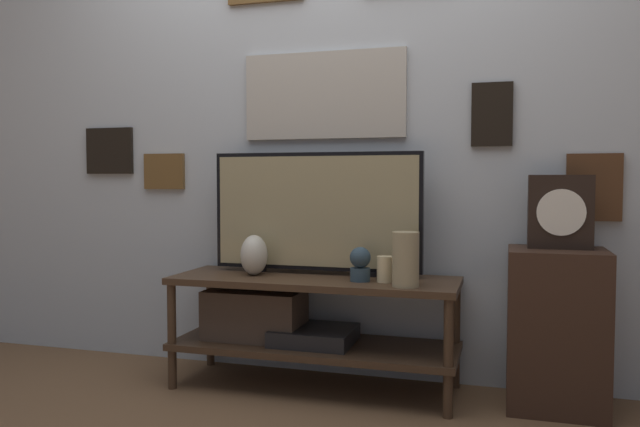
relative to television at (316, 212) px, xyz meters
The scene contains 10 objects.
ground_plane 0.88m from the television, 86.57° to the right, with size 12.00×12.00×0.00m, color brown.
wall_back 0.58m from the television, 83.15° to the left, with size 6.40×0.08×2.70m.
media_console 0.50m from the television, 130.24° to the right, with size 1.29×0.44×0.51m.
television is the anchor object (origin of this frame).
vase_tall_ceramic 0.54m from the television, 26.26° to the right, with size 0.11×0.11×0.23m.
vase_urn_stoneware 0.35m from the television, 156.89° to the right, with size 0.12×0.15×0.19m.
candle_jar 0.45m from the television, 20.97° to the right, with size 0.07×0.07×0.11m.
decorative_bust 0.36m from the television, 30.25° to the right, with size 0.09×0.09×0.15m.
side_table 1.16m from the television, ahead, with size 0.39×0.34×0.66m.
mantel_clock 1.07m from the television, ahead, with size 0.26×0.11×0.31m.
Camera 1 is at (0.82, -2.42, 0.95)m, focal length 35.00 mm.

